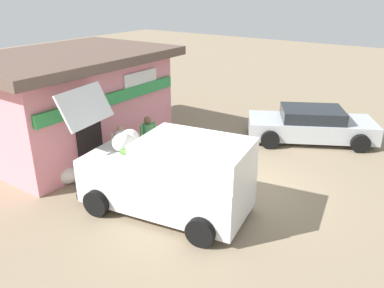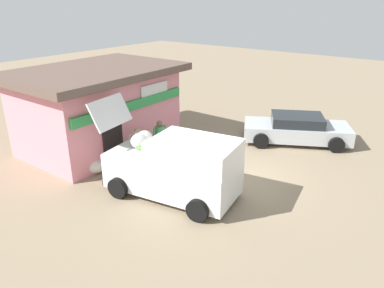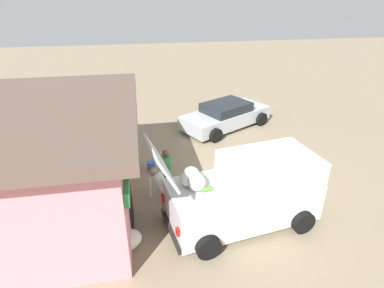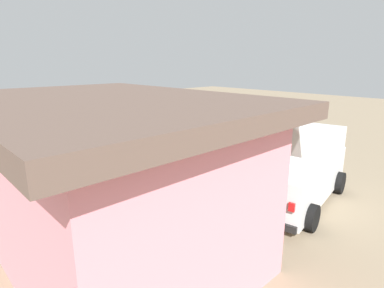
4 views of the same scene
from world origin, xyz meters
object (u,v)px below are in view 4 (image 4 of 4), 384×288
Objects in this scene: unloaded_banana_pile at (237,242)px; paint_bucket at (158,185)px; vendor_standing at (205,171)px; storefront_bar at (110,175)px; customer_bending at (227,184)px; delivery_van at (295,167)px; parked_sedan at (178,135)px.

unloaded_banana_pile reaches higher than paint_bucket.
vendor_standing is at bearing -165.03° from paint_bucket.
storefront_bar is 3.04m from customer_bending.
delivery_van is 2.63m from vendor_standing.
delivery_van is 2.92× the size of vendor_standing.
storefront_bar reaches higher than vendor_standing.
unloaded_banana_pile is (-7.20, 4.55, -0.35)m from parked_sedan.
paint_bucket is at bearing 5.10° from customer_bending.
delivery_van is (-1.31, -5.15, -0.70)m from storefront_bar.
unloaded_banana_pile is (-2.15, 1.24, -0.72)m from vendor_standing.
delivery_van reaches higher than unloaded_banana_pile.
storefront_bar reaches higher than delivery_van.
unloaded_banana_pile is (-1.88, -1.81, -1.45)m from storefront_bar.
parked_sedan is 5.08m from paint_bucket.
paint_bucket is (3.78, -0.81, -0.07)m from unloaded_banana_pile.
parked_sedan is at bearing -33.24° from vendor_standing.
delivery_van is at bearing 169.61° from parked_sedan.
vendor_standing is 5.07× the size of paint_bucket.
parked_sedan is at bearing -30.27° from customer_bending.
vendor_standing is at bearing -11.91° from customer_bending.
parked_sedan is 8.52m from unloaded_banana_pile.
customer_bending is 1.50× the size of unloaded_banana_pile.
paint_bucket is at bearing 14.97° from vendor_standing.
delivery_van is 3.46m from unloaded_banana_pile.
delivery_van is at bearing -104.31° from storefront_bar.
delivery_van is at bearing -141.91° from paint_bucket.
storefront_bar is at bearing 95.18° from vendor_standing.
storefront_bar is 6.75× the size of unloaded_banana_pile.
parked_sedan is at bearing -50.09° from storefront_bar.
vendor_standing is 0.99m from customer_bending.
customer_bending reaches higher than paint_bucket.
paint_bucket is at bearing -53.93° from storefront_bar.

